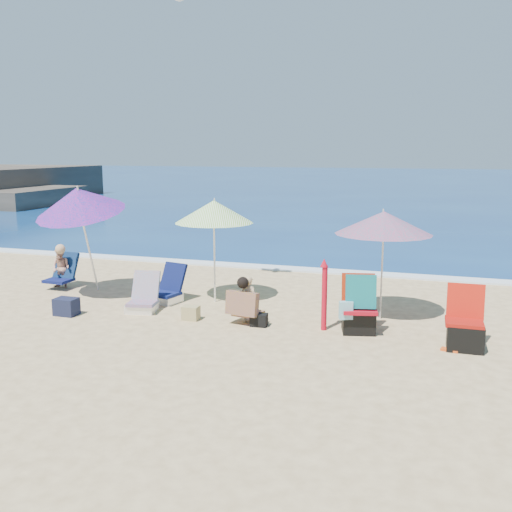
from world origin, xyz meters
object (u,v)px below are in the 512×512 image
(umbrella_striped, at_px, (214,212))
(furled_umbrella, at_px, (324,291))
(chair_navy, at_px, (167,292))
(umbrella_turquoise, at_px, (384,223))
(camp_chair_left, at_px, (465,330))
(person_left, at_px, (61,268))
(chair_rainbow, at_px, (143,301))
(person_center, at_px, (246,301))
(camp_chair_right, at_px, (358,311))
(umbrella_blue, at_px, (79,201))

(umbrella_striped, bearing_deg, furled_umbrella, -26.25)
(furled_umbrella, xyz_separation_m, chair_navy, (-3.27, 0.82, -0.47))
(umbrella_turquoise, distance_m, camp_chair_left, 2.34)
(camp_chair_left, xyz_separation_m, person_left, (-8.15, 1.42, 0.15))
(umbrella_striped, distance_m, chair_navy, 1.83)
(chair_rainbow, xyz_separation_m, person_left, (-2.56, 1.09, 0.25))
(umbrella_striped, bearing_deg, person_center, -49.60)
(umbrella_striped, xyz_separation_m, camp_chair_left, (4.60, -1.43, -1.48))
(chair_navy, xyz_separation_m, camp_chair_right, (3.83, -0.78, 0.16))
(umbrella_striped, bearing_deg, camp_chair_left, -17.26)
(chair_rainbow, bearing_deg, person_center, -4.46)
(umbrella_turquoise, height_order, furled_umbrella, umbrella_turquoise)
(furled_umbrella, relative_size, chair_rainbow, 1.68)
(umbrella_turquoise, height_order, chair_navy, umbrella_turquoise)
(person_center, bearing_deg, chair_navy, 155.34)
(umbrella_blue, distance_m, furled_umbrella, 5.25)
(camp_chair_left, distance_m, person_left, 8.28)
(person_left, bearing_deg, chair_navy, -7.68)
(umbrella_turquoise, relative_size, person_left, 2.19)
(umbrella_blue, height_order, person_left, umbrella_blue)
(umbrella_turquoise, xyz_separation_m, chair_rainbow, (-4.22, -0.93, -1.51))
(camp_chair_right, bearing_deg, umbrella_blue, 173.94)
(umbrella_turquoise, relative_size, camp_chair_right, 2.12)
(umbrella_striped, height_order, camp_chair_right, umbrella_striped)
(furled_umbrella, bearing_deg, chair_navy, 165.96)
(umbrella_striped, distance_m, person_left, 3.80)
(umbrella_turquoise, distance_m, chair_navy, 4.36)
(chair_navy, bearing_deg, furled_umbrella, -14.04)
(chair_rainbow, height_order, camp_chair_right, camp_chair_right)
(person_left, bearing_deg, umbrella_striped, 0.08)
(camp_chair_left, bearing_deg, furled_umbrella, 173.69)
(umbrella_striped, height_order, chair_navy, umbrella_striped)
(camp_chair_right, bearing_deg, chair_rainbow, 179.18)
(umbrella_turquoise, relative_size, person_center, 2.53)
(umbrella_blue, distance_m, camp_chair_right, 5.86)
(person_center, xyz_separation_m, person_left, (-4.63, 1.25, 0.03))
(umbrella_turquoise, height_order, umbrella_striped, umbrella_striped)
(umbrella_turquoise, bearing_deg, person_left, 178.63)
(camp_chair_left, bearing_deg, umbrella_turquoise, 137.40)
(chair_rainbow, relative_size, person_left, 0.74)
(umbrella_blue, xyz_separation_m, chair_navy, (1.78, 0.19, -1.76))
(person_center, distance_m, person_left, 4.79)
(umbrella_striped, height_order, camp_chair_left, umbrella_striped)
(umbrella_blue, relative_size, camp_chair_left, 2.52)
(umbrella_blue, bearing_deg, camp_chair_left, -6.87)
(chair_rainbow, xyz_separation_m, person_center, (2.07, -0.16, 0.21))
(umbrella_blue, relative_size, person_center, 2.87)
(umbrella_blue, relative_size, chair_rainbow, 3.34)
(chair_rainbow, height_order, person_left, person_left)
(umbrella_striped, bearing_deg, camp_chair_right, -21.22)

